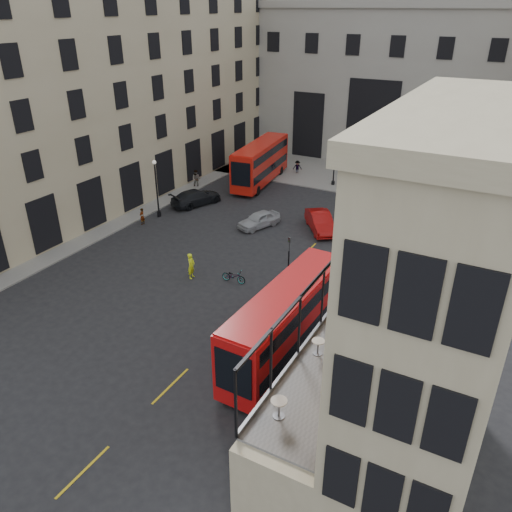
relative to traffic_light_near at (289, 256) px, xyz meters
The scene contains 31 objects.
ground 12.28m from the traffic_light_near, 85.24° to the right, with size 140.00×140.00×0.00m, color black.
host_building_main 17.11m from the traffic_light_near, 47.61° to the right, with size 7.26×11.40×15.10m.
host_frontage 14.15m from the traffic_light_near, 57.99° to the right, with size 3.00×11.00×4.50m, color #C0B390.
cafe_floor 14.31m from the traffic_light_near, 57.99° to the right, with size 3.00×10.00×0.10m, color slate.
building_left 28.61m from the traffic_light_near, 162.87° to the left, with size 14.60×50.60×22.00m.
gateway 36.87m from the traffic_light_near, 96.34° to the left, with size 35.00×10.60×18.00m.
pavement_far 26.58m from the traffic_light_near, 100.89° to the left, with size 40.00×12.00×0.12m, color slate.
pavement_left 21.13m from the traffic_light_near, behind, with size 8.00×48.00×0.12m, color slate.
traffic_light_near is the anchor object (origin of this frame).
traffic_light_far 21.26m from the traffic_light_near, 131.19° to the left, with size 0.16×0.20×3.80m.
street_lamp_a 17.09m from the traffic_light_near, 159.44° to the left, with size 0.36×0.36×5.33m.
street_lamp_b 22.56m from the traffic_light_near, 102.80° to the left, with size 0.36×0.36×5.33m.
bus_near 7.49m from the traffic_light_near, 65.68° to the right, with size 2.77×10.69×4.24m.
bus_far 22.68m from the traffic_light_near, 122.89° to the left, with size 3.82×11.18×4.37m.
car_a 10.82m from the traffic_light_near, 129.09° to the left, with size 1.63×4.05×1.38m, color #A0A2A8.
car_b 10.41m from the traffic_light_near, 99.57° to the left, with size 1.72×4.93×1.62m, color #980A09.
car_c 17.97m from the traffic_light_near, 145.31° to the left, with size 2.11×5.19×1.51m, color black.
bicycle 4.31m from the traffic_light_near, 161.99° to the right, with size 0.63×1.80×0.95m, color gray.
cyclist 7.11m from the traffic_light_near, 162.65° to the right, with size 0.70×0.46×1.92m, color #E0F519.
pedestrian_a 22.66m from the traffic_light_near, 140.77° to the left, with size 0.95×0.74×1.95m, color gray.
pedestrian_b 25.91m from the traffic_light_near, 112.93° to the left, with size 1.04×0.60×1.61m, color gray.
pedestrian_c 20.28m from the traffic_light_near, 90.07° to the left, with size 1.15×0.48×1.96m, color gray.
pedestrian_d 18.99m from the traffic_light_near, 69.78° to the left, with size 0.95×0.62×1.95m, color gray.
pedestrian_e 16.65m from the traffic_light_near, 166.67° to the left, with size 0.55×0.36×1.52m, color gray.
cafe_table_near 17.09m from the traffic_light_near, 66.21° to the right, with size 0.59×0.59×0.74m.
cafe_table_mid 13.55m from the traffic_light_near, 59.91° to the right, with size 0.54×0.54×0.67m.
cafe_table_far 11.16m from the traffic_light_near, 51.74° to the right, with size 0.68×0.68×0.85m.
cafe_chair_a 17.03m from the traffic_light_near, 60.34° to the right, with size 0.42×0.42×0.78m.
cafe_chair_b 16.05m from the traffic_light_near, 56.90° to the right, with size 0.53×0.53×0.90m.
cafe_chair_c 14.04m from the traffic_light_near, 51.48° to the right, with size 0.57×0.57×0.97m.
cafe_chair_d 11.96m from the traffic_light_near, 45.91° to the right, with size 0.43×0.43×0.83m.
Camera 1 is at (11.39, -15.36, 17.60)m, focal length 35.00 mm.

